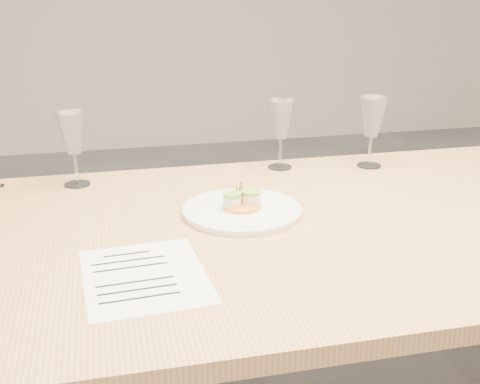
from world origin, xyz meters
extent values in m
cube|color=tan|center=(0.00, 0.00, 0.73)|extent=(2.40, 1.00, 0.04)
cylinder|color=white|center=(-0.16, 0.08, 0.76)|extent=(0.29, 0.29, 0.01)
cylinder|color=white|center=(-0.16, 0.08, 0.76)|extent=(0.29, 0.29, 0.01)
cylinder|color=#F89C2F|center=(-0.16, 0.08, 0.77)|extent=(0.09, 0.09, 0.01)
cylinder|color=beige|center=(-0.18, 0.08, 0.79)|extent=(0.04, 0.04, 0.03)
cylinder|color=beige|center=(-0.13, 0.08, 0.79)|extent=(0.04, 0.04, 0.03)
cylinder|color=#89C235|center=(-0.18, 0.08, 0.80)|extent=(0.04, 0.04, 0.01)
cylinder|color=#89C235|center=(-0.13, 0.08, 0.80)|extent=(0.04, 0.04, 0.01)
cylinder|color=tan|center=(-0.10, 0.03, 0.76)|extent=(0.05, 0.05, 0.00)
cube|color=white|center=(-0.42, -0.20, 0.75)|extent=(0.25, 0.31, 0.00)
cube|color=black|center=(-0.45, -0.09, 0.75)|extent=(0.10, 0.01, 0.00)
cube|color=black|center=(-0.44, -0.12, 0.75)|extent=(0.15, 0.02, 0.00)
cube|color=black|center=(-0.44, -0.16, 0.75)|extent=(0.15, 0.02, 0.00)
cube|color=black|center=(-0.44, -0.22, 0.75)|extent=(0.15, 0.02, 0.00)
cube|color=black|center=(-0.44, -0.25, 0.75)|extent=(0.15, 0.02, 0.00)
cube|color=black|center=(-0.43, -0.28, 0.75)|extent=(0.15, 0.02, 0.00)
cylinder|color=white|center=(-0.56, 0.40, 0.75)|extent=(0.07, 0.07, 0.00)
cylinder|color=white|center=(-0.56, 0.40, 0.80)|extent=(0.01, 0.01, 0.09)
cone|color=white|center=(-0.56, 0.40, 0.90)|extent=(0.08, 0.08, 0.11)
cylinder|color=white|center=(0.04, 0.42, 0.75)|extent=(0.07, 0.07, 0.00)
cylinder|color=white|center=(0.04, 0.42, 0.80)|extent=(0.01, 0.01, 0.09)
cone|color=white|center=(0.04, 0.42, 0.90)|extent=(0.08, 0.08, 0.11)
cylinder|color=white|center=(0.31, 0.37, 0.75)|extent=(0.08, 0.08, 0.00)
cylinder|color=white|center=(0.31, 0.37, 0.80)|extent=(0.01, 0.01, 0.09)
cone|color=white|center=(0.31, 0.37, 0.90)|extent=(0.09, 0.09, 0.12)
camera|label=1|loc=(-0.48, -1.26, 1.30)|focal=45.00mm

